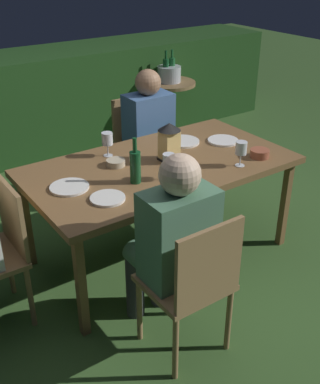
{
  "coord_description": "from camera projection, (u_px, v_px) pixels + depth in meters",
  "views": [
    {
      "loc": [
        -1.64,
        -2.37,
        2.03
      ],
      "look_at": [
        0.0,
        0.0,
        0.51
      ],
      "focal_mm": 44.31,
      "sensor_mm": 36.0,
      "label": 1
    }
  ],
  "objects": [
    {
      "name": "ground_plane",
      "position": [
        160.0,
        252.0,
        3.5
      ],
      "size": [
        16.0,
        16.0,
        0.0
      ],
      "primitive_type": "plane",
      "color": "#385B28"
    },
    {
      "name": "dining_table",
      "position": [
        160.0,
        170.0,
        3.18
      ],
      "size": [
        1.78,
        0.97,
        0.72
      ],
      "color": "brown",
      "rests_on": "ground"
    },
    {
      "name": "chair_side_left_a",
      "position": [
        193.0,
        282.0,
        2.43
      ],
      "size": [
        0.42,
        0.4,
        0.87
      ],
      "color": "#937047",
      "rests_on": "ground"
    },
    {
      "name": "person_in_green",
      "position": [
        171.0,
        240.0,
        2.5
      ],
      "size": [
        0.38,
        0.47,
        1.15
      ],
      "color": "#4C7A5B",
      "rests_on": "ground"
    },
    {
      "name": "chair_side_right_b",
      "position": [
        140.0,
        143.0,
        4.11
      ],
      "size": [
        0.42,
        0.4,
        0.87
      ],
      "color": "#937047",
      "rests_on": "ground"
    },
    {
      "name": "person_in_blue",
      "position": [
        153.0,
        133.0,
        3.9
      ],
      "size": [
        0.38,
        0.47,
        1.15
      ],
      "color": "#426699",
      "rests_on": "ground"
    },
    {
      "name": "lantern_centerpiece",
      "position": [
        169.0,
        140.0,
        3.13
      ],
      "size": [
        0.15,
        0.15,
        0.27
      ],
      "color": "black",
      "rests_on": "dining_table"
    },
    {
      "name": "green_bottle_on_table",
      "position": [
        135.0,
        166.0,
        2.86
      ],
      "size": [
        0.07,
        0.07,
        0.29
      ],
      "color": "#144723",
      "rests_on": "dining_table"
    },
    {
      "name": "wine_glass_a",
      "position": [
        107.0,
        140.0,
        3.22
      ],
      "size": [
        0.08,
        0.08,
        0.17
      ],
      "color": "silver",
      "rests_on": "dining_table"
    },
    {
      "name": "wine_glass_b",
      "position": [
        241.0,
        149.0,
        3.07
      ],
      "size": [
        0.08,
        0.08,
        0.17
      ],
      "color": "silver",
      "rests_on": "dining_table"
    },
    {
      "name": "wine_glass_c",
      "position": [
        169.0,
        162.0,
        2.9
      ],
      "size": [
        0.08,
        0.08,
        0.17
      ],
      "color": "silver",
      "rests_on": "dining_table"
    },
    {
      "name": "plate_a",
      "position": [
        223.0,
        141.0,
        3.5
      ],
      "size": [
        0.23,
        0.23,
        0.01
      ],
      "primitive_type": "cylinder",
      "color": "white",
      "rests_on": "dining_table"
    },
    {
      "name": "plate_b",
      "position": [
        69.0,
        187.0,
        2.84
      ],
      "size": [
        0.24,
        0.24,
        0.01
      ],
      "primitive_type": "cylinder",
      "color": "white",
      "rests_on": "dining_table"
    },
    {
      "name": "plate_c",
      "position": [
        182.0,
        141.0,
        3.48
      ],
      "size": [
        0.25,
        0.25,
        0.01
      ],
      "primitive_type": "cylinder",
      "color": "white",
      "rests_on": "dining_table"
    },
    {
      "name": "plate_d",
      "position": [
        108.0,
        198.0,
        2.71
      ],
      "size": [
        0.2,
        0.2,
        0.01
      ],
      "primitive_type": "cylinder",
      "color": "white",
      "rests_on": "dining_table"
    },
    {
      "name": "bowl_olives",
      "position": [
        260.0,
        153.0,
        3.24
      ],
      "size": [
        0.13,
        0.13,
        0.05
      ],
      "color": "#9E5138",
      "rests_on": "dining_table"
    },
    {
      "name": "bowl_bread",
      "position": [
        116.0,
        162.0,
        3.12
      ],
      "size": [
        0.13,
        0.13,
        0.04
      ],
      "color": "#BCAD8E",
      "rests_on": "dining_table"
    },
    {
      "name": "side_table",
      "position": [
        169.0,
        101.0,
        5.36
      ],
      "size": [
        0.59,
        0.59,
        0.66
      ],
      "color": "brown",
      "rests_on": "ground"
    },
    {
      "name": "ice_bucket",
      "position": [
        169.0,
        73.0,
        5.21
      ],
      "size": [
        0.26,
        0.26,
        0.34
      ],
      "color": "#B2B7BF",
      "rests_on": "side_table"
    },
    {
      "name": "hedge_backdrop",
      "position": [
        30.0,
        104.0,
        5.02
      ],
      "size": [
        5.94,
        0.81,
        1.03
      ],
      "primitive_type": "cube",
      "color": "#1E4219",
      "rests_on": "ground"
    }
  ]
}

